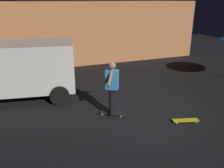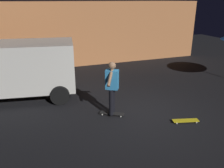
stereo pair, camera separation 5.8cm
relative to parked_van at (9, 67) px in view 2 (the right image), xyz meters
name	(u,v)px [view 2 (the right image)]	position (x,y,z in m)	size (l,w,h in m)	color
ground_plane	(145,114)	(4.01, -2.95, -1.16)	(28.00, 28.00, 0.00)	black
low_building	(84,31)	(4.05, 5.14, 0.52)	(13.22, 3.63, 3.36)	#C67A47
parked_van	(9,67)	(0.00, 0.00, 0.00)	(4.85, 2.86, 2.03)	silver
skateboard_ridden	(112,113)	(2.97, -2.68, -1.11)	(0.76, 0.60, 0.07)	black
skateboard_spare	(186,121)	(4.87, -3.88, -1.11)	(0.81, 0.40, 0.07)	gold
skater	(112,84)	(2.97, -2.68, -0.12)	(0.62, 0.87, 1.67)	black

